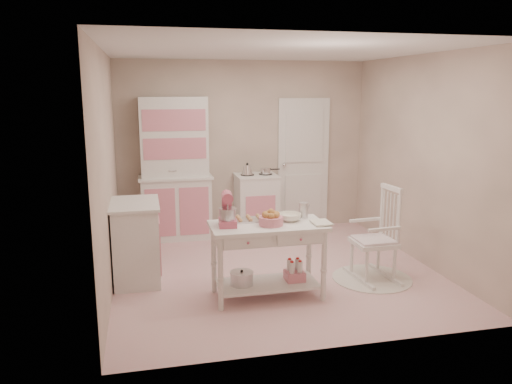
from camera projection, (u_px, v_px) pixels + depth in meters
room_shell at (276, 136)px, 5.76m from camera, size 3.84×3.84×2.62m
door at (303, 164)px, 7.88m from camera, size 0.82×0.05×2.04m
hutch at (175, 169)px, 7.23m from camera, size 1.06×0.50×2.08m
stove at (256, 204)px, 7.56m from camera, size 0.62×0.57×0.92m
base_cabinet at (136, 241)px, 5.72m from camera, size 0.54×0.84×0.92m
lace_rug at (372, 278)px, 5.83m from camera, size 0.92×0.92×0.01m
rocking_chair at (374, 234)px, 5.72m from camera, size 0.54×0.76×1.10m
work_table at (268, 261)px, 5.27m from camera, size 1.20×0.60×0.80m
stand_mixer at (227, 210)px, 5.08m from camera, size 0.23×0.30×0.34m
cookie_tray at (250, 220)px, 5.32m from camera, size 0.34×0.24×0.02m
bread_basket at (271, 221)px, 5.13m from camera, size 0.25×0.25×0.09m
mixing_bowl at (290, 217)px, 5.31m from camera, size 0.25×0.25×0.08m
metal_pitcher at (303, 210)px, 5.42m from camera, size 0.10×0.10×0.17m
recipe_book at (313, 223)px, 5.16m from camera, size 0.19×0.25×0.02m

